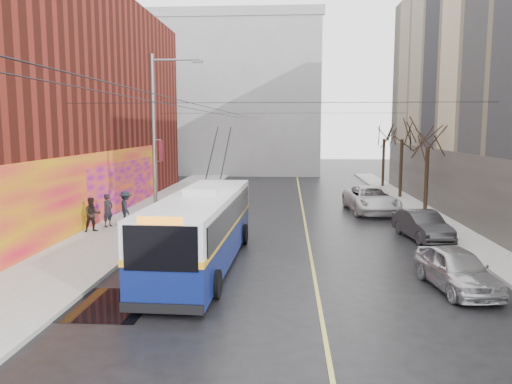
% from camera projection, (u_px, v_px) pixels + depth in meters
% --- Properties ---
extents(ground, '(140.00, 140.00, 0.00)m').
position_uv_depth(ground, '(271.00, 300.00, 15.61)').
color(ground, black).
rests_on(ground, ground).
extents(sidewalk_left, '(4.00, 60.00, 0.15)m').
position_uv_depth(sidewalk_left, '(136.00, 222.00, 27.98)').
color(sidewalk_left, gray).
rests_on(sidewalk_left, ground).
extents(sidewalk_right, '(2.00, 60.00, 0.15)m').
position_uv_depth(sidewalk_right, '(445.00, 226.00, 26.90)').
color(sidewalk_right, gray).
rests_on(sidewalk_right, ground).
extents(lane_line, '(0.12, 50.00, 0.01)m').
position_uv_depth(lane_line, '(304.00, 219.00, 29.37)').
color(lane_line, '#BFB74C').
rests_on(lane_line, ground).
extents(building_left, '(12.11, 36.00, 14.00)m').
position_uv_depth(building_left, '(10.00, 100.00, 29.57)').
color(building_left, '#5C1B12').
rests_on(building_left, ground).
extents(building_far, '(20.50, 12.10, 18.00)m').
position_uv_depth(building_far, '(234.00, 96.00, 59.34)').
color(building_far, gray).
rests_on(building_far, ground).
extents(streetlight_pole, '(2.65, 0.60, 9.00)m').
position_uv_depth(streetlight_pole, '(157.00, 138.00, 25.27)').
color(streetlight_pole, slate).
rests_on(streetlight_pole, ground).
extents(catenary_wires, '(18.00, 60.00, 0.22)m').
position_uv_depth(catenary_wires, '(237.00, 112.00, 29.58)').
color(catenary_wires, black).
extents(tree_near, '(3.20, 3.20, 6.40)m').
position_uv_depth(tree_near, '(428.00, 134.00, 30.23)').
color(tree_near, black).
rests_on(tree_near, ground).
extents(tree_mid, '(3.20, 3.20, 6.68)m').
position_uv_depth(tree_mid, '(402.00, 129.00, 37.12)').
color(tree_mid, black).
rests_on(tree_mid, ground).
extents(tree_far, '(3.20, 3.20, 6.57)m').
position_uv_depth(tree_far, '(384.00, 130.00, 44.06)').
color(tree_far, black).
rests_on(tree_far, ground).
extents(puddle, '(2.33, 3.04, 0.01)m').
position_uv_depth(puddle, '(112.00, 305.00, 15.24)').
color(puddle, black).
rests_on(puddle, ground).
extents(pigeons_flying, '(3.41, 3.86, 2.66)m').
position_uv_depth(pigeons_flying, '(238.00, 95.00, 24.60)').
color(pigeons_flying, slate).
extents(trolleybus, '(2.96, 11.50, 5.41)m').
position_uv_depth(trolleybus, '(202.00, 228.00, 19.40)').
color(trolleybus, '#0B1654').
rests_on(trolleybus, ground).
extents(parked_car_a, '(2.16, 4.29, 1.40)m').
position_uv_depth(parked_car_a, '(456.00, 269.00, 16.60)').
color(parked_car_a, '#AAABAF').
rests_on(parked_car_a, ground).
extents(parked_car_b, '(2.14, 4.38, 1.38)m').
position_uv_depth(parked_car_b, '(422.00, 225.00, 24.00)').
color(parked_car_b, '#2B2B2E').
rests_on(parked_car_b, ground).
extents(parked_car_c, '(3.22, 6.12, 1.64)m').
position_uv_depth(parked_car_c, '(371.00, 199.00, 31.71)').
color(parked_car_c, silver).
rests_on(parked_car_c, ground).
extents(following_car, '(1.66, 4.01, 1.36)m').
position_uv_depth(following_car, '(231.00, 194.00, 35.37)').
color(following_car, '#AAABAF').
rests_on(following_car, ground).
extents(pedestrian_a, '(0.64, 0.75, 1.75)m').
position_uv_depth(pedestrian_a, '(108.00, 210.00, 26.33)').
color(pedestrian_a, black).
rests_on(pedestrian_a, sidewalk_left).
extents(pedestrian_b, '(1.07, 1.03, 1.74)m').
position_uv_depth(pedestrian_b, '(92.00, 215.00, 25.03)').
color(pedestrian_b, black).
rests_on(pedestrian_b, sidewalk_left).
extents(pedestrian_c, '(1.13, 1.34, 1.80)m').
position_uv_depth(pedestrian_c, '(126.00, 207.00, 27.17)').
color(pedestrian_c, black).
rests_on(pedestrian_c, sidewalk_left).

